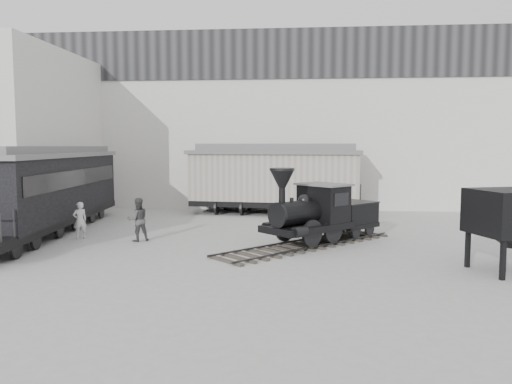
# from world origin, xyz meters

# --- Properties ---
(ground) EXTENTS (90.00, 90.00, 0.00)m
(ground) POSITION_xyz_m (0.00, 0.00, 0.00)
(ground) COLOR #9E9E9B
(north_wall) EXTENTS (34.00, 2.51, 11.00)m
(north_wall) POSITION_xyz_m (0.00, 14.98, 5.55)
(north_wall) COLOR silver
(north_wall) RESTS_ON ground
(west_pavilion) EXTENTS (7.00, 12.11, 9.00)m
(west_pavilion) POSITION_xyz_m (-14.50, 9.96, 4.49)
(west_pavilion) COLOR silver
(west_pavilion) RESTS_ON ground
(locomotive) EXTENTS (7.35, 7.50, 3.05)m
(locomotive) POSITION_xyz_m (2.10, 3.08, 1.13)
(locomotive) COLOR #3C3430
(locomotive) RESTS_ON ground
(boxcar) EXTENTS (10.25, 4.16, 4.08)m
(boxcar) POSITION_xyz_m (-0.06, 11.99, 2.14)
(boxcar) COLOR black
(boxcar) RESTS_ON ground
(passenger_coach) EXTENTS (4.06, 13.81, 3.64)m
(passenger_coach) POSITION_xyz_m (-10.13, 4.82, 2.01)
(passenger_coach) COLOR black
(passenger_coach) RESTS_ON ground
(visitor_a) EXTENTS (0.69, 0.66, 1.58)m
(visitor_a) POSITION_xyz_m (-7.97, 3.40, 0.79)
(visitor_a) COLOR silver
(visitor_a) RESTS_ON ground
(visitor_b) EXTENTS (1.11, 1.04, 1.81)m
(visitor_b) POSITION_xyz_m (-5.33, 3.07, 0.90)
(visitor_b) COLOR #464646
(visitor_b) RESTS_ON ground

